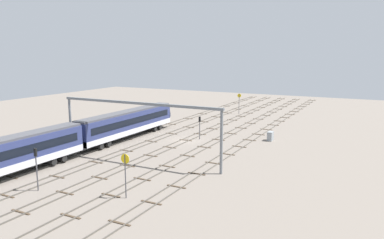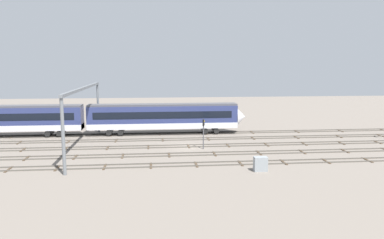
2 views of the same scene
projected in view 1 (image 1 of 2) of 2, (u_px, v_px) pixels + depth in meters
The scene contains 13 objects.
ground_plane at pixel (186, 140), 64.35m from camera, with size 154.50×154.50×0.00m, color slate.
track_near_foreground at pixel (239, 146), 59.93m from camera, with size 138.50×2.40×0.16m.
track_second_near at pixel (212, 143), 62.13m from camera, with size 138.50×2.40×0.16m.
track_middle at pixel (186, 140), 64.34m from camera, with size 138.50×2.40×0.16m.
track_second_far at pixel (162, 137), 66.55m from camera, with size 138.50×2.40×0.16m.
track_with_train at pixel (139, 134), 68.76m from camera, with size 138.50×2.40×0.16m.
train at pixel (5, 157), 44.29m from camera, with size 75.20×3.24×4.80m.
overhead_gantry at pixel (137, 114), 51.00m from camera, with size 0.40×25.74×8.35m.
speed_sign_near_foreground at pixel (239, 101), 91.63m from camera, with size 0.14×0.95×5.07m.
speed_sign_mid_trackside at pixel (125, 169), 38.24m from camera, with size 0.14×1.03×4.75m.
signal_light_trackside_approach at pixel (200, 124), 64.72m from camera, with size 0.31×0.32×4.03m.
signal_light_trackside_departure at pixel (36, 163), 40.35m from camera, with size 0.31×0.32×4.80m.
relay_cabinet at pixel (270, 136), 64.07m from camera, with size 1.44×0.82×1.56m.
Camera 1 is at (-55.24, -29.68, 14.94)m, focal length 34.75 mm.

